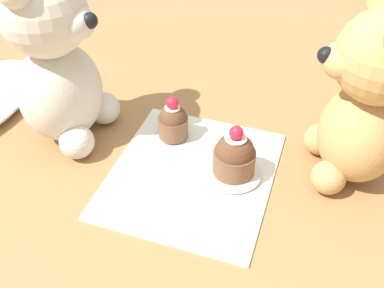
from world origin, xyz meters
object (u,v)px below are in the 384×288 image
at_px(teddy_bear_cream, 56,62).
at_px(cupcake_near_cream_bear, 173,121).
at_px(saucer_plate, 233,172).
at_px(teddy_bear_tan, 367,100).
at_px(cupcake_near_tan_bear, 234,155).

bearing_deg(teddy_bear_cream, cupcake_near_cream_bear, -76.37).
height_order(cupcake_near_cream_bear, saucer_plate, cupcake_near_cream_bear).
distance_m(teddy_bear_tan, cupcake_near_tan_bear, 0.18).
relative_size(teddy_bear_tan, cupcake_near_tan_bear, 3.22).
relative_size(teddy_bear_cream, cupcake_near_cream_bear, 3.81).
height_order(teddy_bear_tan, saucer_plate, teddy_bear_tan).
distance_m(teddy_bear_cream, cupcake_near_cream_bear, 0.18).
bearing_deg(saucer_plate, cupcake_near_tan_bear, 104.04).
bearing_deg(teddy_bear_tan, cupcake_near_tan_bear, -81.69).
relative_size(teddy_bear_tan, cupcake_near_cream_bear, 3.59).
xyz_separation_m(cupcake_near_cream_bear, saucer_plate, (-0.05, -0.11, -0.02)).
xyz_separation_m(teddy_bear_tan, cupcake_near_tan_bear, (-0.06, 0.15, -0.08)).
distance_m(saucer_plate, cupcake_near_tan_bear, 0.03).
bearing_deg(teddy_bear_tan, teddy_bear_cream, -97.82).
height_order(teddy_bear_cream, cupcake_near_tan_bear, teddy_bear_cream).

